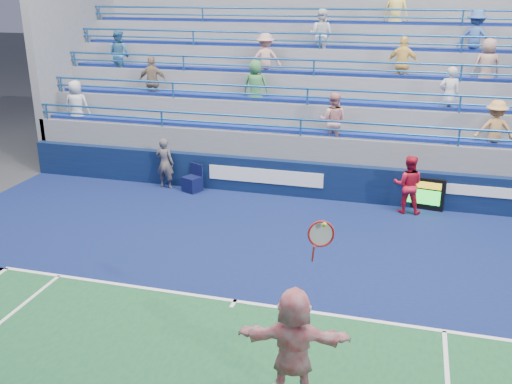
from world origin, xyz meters
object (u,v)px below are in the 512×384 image
(judge_chair, at_px, (192,183))
(ball_girl, at_px, (408,185))
(serve_speed_board, at_px, (420,193))
(tennis_player, at_px, (294,345))
(line_judge, at_px, (165,163))

(judge_chair, xyz_separation_m, ball_girl, (6.51, -0.06, 0.56))
(serve_speed_board, distance_m, tennis_player, 9.06)
(judge_chair, height_order, tennis_player, tennis_player)
(serve_speed_board, xyz_separation_m, ball_girl, (-0.35, -0.41, 0.36))
(tennis_player, bearing_deg, judge_chair, 120.39)
(judge_chair, bearing_deg, tennis_player, -59.61)
(line_judge, bearing_deg, judge_chair, 176.61)
(serve_speed_board, distance_m, line_judge, 7.83)
(judge_chair, relative_size, ball_girl, 0.52)
(serve_speed_board, relative_size, tennis_player, 0.46)
(judge_chair, height_order, ball_girl, ball_girl)
(judge_chair, height_order, line_judge, line_judge)
(serve_speed_board, distance_m, ball_girl, 0.65)
(serve_speed_board, bearing_deg, line_judge, -178.21)
(serve_speed_board, relative_size, line_judge, 0.85)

